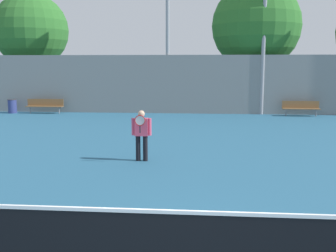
% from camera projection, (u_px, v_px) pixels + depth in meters
% --- Properties ---
extents(tennis_net, '(10.61, 0.09, 0.98)m').
position_uv_depth(tennis_net, '(171.00, 245.00, 5.19)').
color(tennis_net, '#99999E').
rests_on(tennis_net, ground_plane).
extents(tennis_player, '(0.59, 0.40, 1.51)m').
position_uv_depth(tennis_player, '(142.00, 133.00, 11.61)').
color(tennis_player, black).
rests_on(tennis_player, ground_plane).
extents(bench_courtside_near, '(2.17, 0.40, 0.83)m').
position_uv_depth(bench_courtside_near, '(45.00, 105.00, 23.03)').
color(bench_courtside_near, brown).
rests_on(bench_courtside_near, ground_plane).
extents(bench_courtside_far, '(2.03, 0.40, 0.83)m').
position_uv_depth(bench_courtside_far, '(301.00, 107.00, 21.80)').
color(bench_courtside_far, brown).
rests_on(bench_courtside_far, ground_plane).
extents(light_pole_near_left, '(0.90, 0.60, 10.29)m').
position_uv_depth(light_pole_near_left, '(168.00, 4.00, 22.24)').
color(light_pole_near_left, '#939399').
rests_on(light_pole_near_left, ground_plane).
extents(trash_bin, '(0.52, 0.52, 0.82)m').
position_uv_depth(trash_bin, '(12.00, 106.00, 23.11)').
color(trash_bin, navy).
rests_on(trash_bin, ground_plane).
extents(back_fence, '(25.80, 0.06, 3.38)m').
position_uv_depth(back_fence, '(195.00, 84.00, 22.69)').
color(back_fence, gray).
rests_on(back_fence, ground_plane).
extents(tree_green_tall, '(5.45, 5.45, 7.92)m').
position_uv_depth(tree_green_tall, '(256.00, 26.00, 24.29)').
color(tree_green_tall, brown).
rests_on(tree_green_tall, ground_plane).
extents(tree_dark_dense, '(4.81, 4.81, 7.43)m').
position_uv_depth(tree_dark_dense, '(31.00, 31.00, 25.68)').
color(tree_dark_dense, brown).
rests_on(tree_dark_dense, ground_plane).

